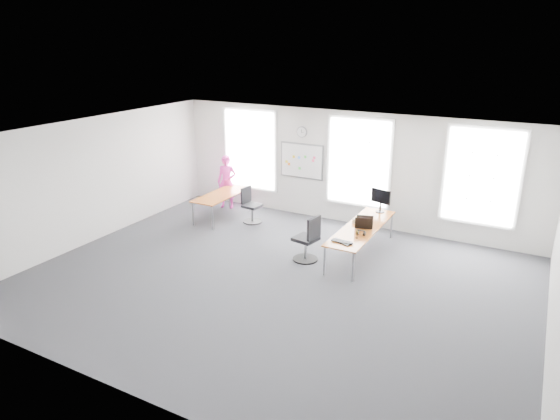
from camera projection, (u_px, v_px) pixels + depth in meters
The scene contains 22 objects.
floor at pixel (275, 281), 10.30m from camera, with size 10.00×10.00×0.00m, color #27272C.
ceiling at pixel (274, 137), 9.32m from camera, with size 10.00×10.00×0.00m, color silver.
wall_back at pixel (348, 168), 13.13m from camera, with size 10.00×10.00×0.00m, color silver.
wall_front at pixel (126, 302), 6.48m from camera, with size 10.00×10.00×0.00m, color silver.
wall_left at pixel (94, 180), 12.05m from camera, with size 10.00×10.00×0.00m, color silver.
window_left at pixel (250, 149), 14.39m from camera, with size 1.60×0.06×2.20m, color silver.
window_mid at pixel (359, 162), 12.91m from camera, with size 1.60×0.06×2.20m, color silver.
window_right at pixel (482, 177), 11.56m from camera, with size 1.60×0.06×2.20m, color silver.
desk_right at pixel (362, 229), 11.33m from camera, with size 0.75×2.83×0.69m.
desk_left at pixel (221, 196), 13.72m from camera, with size 0.75×1.88×0.68m.
chair_right at pixel (308, 241), 11.09m from camera, with size 0.57×0.57×1.07m.
chair_left at pixel (251, 207), 13.49m from camera, with size 0.51×0.51×0.96m.
person at pixel (227, 182), 14.53m from camera, with size 0.57×0.37×1.56m, color #EA33AD.
whiteboard at pixel (302, 161), 13.70m from camera, with size 1.20×0.03×0.90m, color white.
wall_clock at pixel (302, 132), 13.44m from camera, with size 0.30×0.30×0.04m, color gray.
keyboard at pixel (342, 242), 10.46m from camera, with size 0.46×0.16×0.02m, color black.
mouse at pixel (351, 244), 10.34m from camera, with size 0.08×0.12×0.05m, color black.
lens_cap at pixel (357, 238), 10.68m from camera, with size 0.06×0.06×0.01m, color black.
headphones at pixel (361, 233), 10.83m from camera, with size 0.20×0.11×0.12m.
laptop_sleeve at pixel (364, 223), 11.15m from camera, with size 0.38×0.29×0.30m.
paper_stack at pixel (360, 221), 11.52m from camera, with size 0.30×0.23×0.10m, color beige.
monitor at pixel (381, 199), 12.17m from camera, with size 0.52×0.21×0.58m.
Camera 1 is at (4.49, -8.09, 4.76)m, focal length 32.00 mm.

